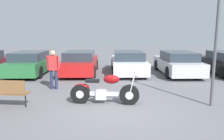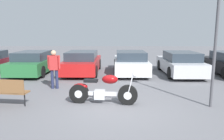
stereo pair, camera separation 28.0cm
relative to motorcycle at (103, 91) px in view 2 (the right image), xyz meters
name	(u,v)px [view 2 (the right image)]	position (x,y,z in m)	size (l,w,h in m)	color
ground_plane	(115,109)	(0.40, -0.48, -0.43)	(60.00, 60.00, 0.00)	slate
motorcycle	(103,91)	(0.00, 0.00, 0.00)	(2.25, 0.68, 1.12)	black
parked_car_green	(34,63)	(-4.16, 5.26, 0.18)	(1.86, 4.21, 1.26)	#286B38
parked_car_red	(83,63)	(-1.44, 5.38, 0.18)	(1.86, 4.21, 1.26)	red
parked_car_white	(130,63)	(1.28, 5.38, 0.18)	(1.86, 4.21, 1.26)	white
parked_car_silver	(180,63)	(4.00, 5.08, 0.18)	(1.86, 4.21, 1.26)	#BCBCC1
park_bench	(4,90)	(-3.07, -0.33, 0.11)	(1.49, 0.56, 0.89)	brown
lamp_post	(217,24)	(3.42, -0.27, 2.12)	(0.28, 0.28, 3.77)	#4C4C51
person_standing	(54,66)	(-2.10, 1.90, 0.51)	(0.52, 0.21, 1.59)	#232847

